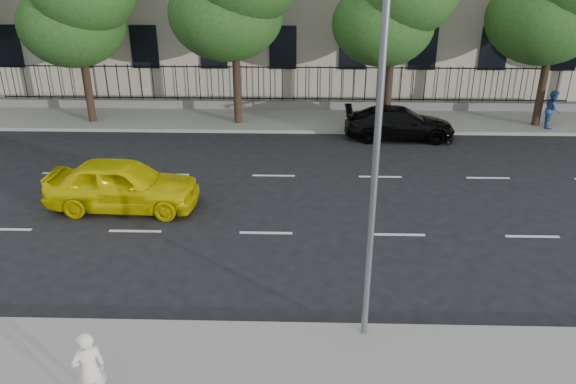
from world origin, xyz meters
The scene contains 9 objects.
ground centered at (0.00, 0.00, 0.00)m, with size 120.00×120.00×0.00m, color black.
far_sidewalk centered at (0.00, 14.00, 0.07)m, with size 60.00×4.00×0.15m, color gray.
lane_markings centered at (0.00, 4.75, 0.01)m, with size 49.60×4.62×0.01m, color silver, non-canonical shape.
iron_fence centered at (0.00, 15.70, 0.65)m, with size 30.00×0.50×2.20m.
street_light centered at (2.50, -1.77, 5.15)m, with size 0.25×3.32×8.05m.
yellow_taxi centered at (-4.77, 4.13, 0.84)m, with size 1.98×4.92×1.68m, color yellow.
black_sedan centered at (5.34, 11.50, 0.70)m, with size 1.96×4.82×1.40m, color black.
woman_near centered at (-2.75, -4.60, 0.98)m, with size 0.61×0.40×1.66m, color white.
pedestrian_far centered at (12.48, 12.79, 1.01)m, with size 0.84×0.65×1.72m, color #2D4A89.
Camera 1 is at (1.09, -12.44, 8.16)m, focal length 35.00 mm.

